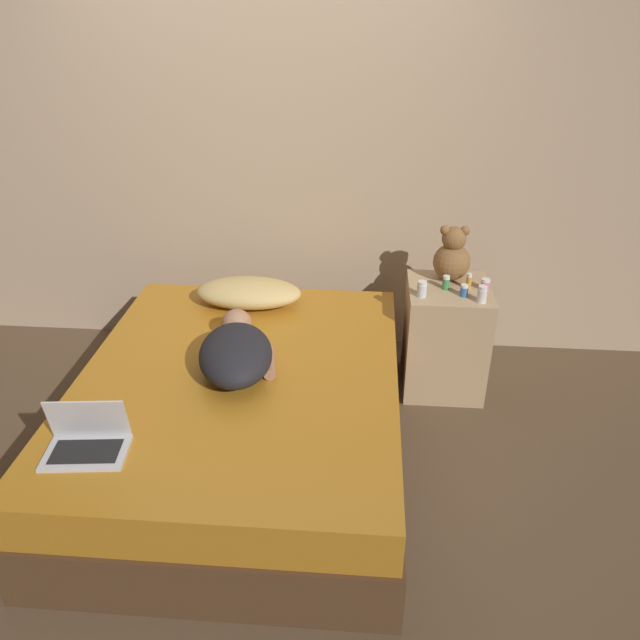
% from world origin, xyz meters
% --- Properties ---
extents(ground_plane, '(12.00, 12.00, 0.00)m').
position_xyz_m(ground_plane, '(0.00, 0.00, 0.00)').
color(ground_plane, brown).
extents(wall_back, '(8.00, 0.06, 2.60)m').
position_xyz_m(wall_back, '(0.00, 1.26, 1.30)').
color(wall_back, tan).
rests_on(wall_back, ground_plane).
extents(bed, '(1.59, 1.97, 0.51)m').
position_xyz_m(bed, '(0.00, 0.00, 0.25)').
color(bed, '#4C331E').
rests_on(bed, ground_plane).
extents(nightstand, '(0.47, 0.48, 0.66)m').
position_xyz_m(nightstand, '(1.09, 0.74, 0.33)').
color(nightstand, tan).
rests_on(nightstand, ground_plane).
extents(pillow, '(0.62, 0.33, 0.15)m').
position_xyz_m(pillow, '(-0.08, 0.73, 0.59)').
color(pillow, tan).
rests_on(pillow, bed).
extents(person_lying, '(0.45, 0.71, 0.20)m').
position_xyz_m(person_lying, '(-0.01, 0.05, 0.61)').
color(person_lying, black).
rests_on(person_lying, bed).
extents(laptop, '(0.35, 0.25, 0.22)m').
position_xyz_m(laptop, '(-0.51, -0.61, 0.56)').
color(laptop, silver).
rests_on(laptop, bed).
extents(teddy_bear, '(0.21, 0.21, 0.33)m').
position_xyz_m(teddy_bear, '(1.10, 0.86, 0.80)').
color(teddy_bear, brown).
rests_on(teddy_bear, nightstand).
extents(bottle_white, '(0.05, 0.05, 0.10)m').
position_xyz_m(bottle_white, '(1.24, 0.57, 0.71)').
color(bottle_white, white).
rests_on(bottle_white, nightstand).
extents(bottle_amber, '(0.03, 0.03, 0.09)m').
position_xyz_m(bottle_amber, '(1.19, 0.74, 0.71)').
color(bottle_amber, gold).
rests_on(bottle_amber, nightstand).
extents(bottle_blue, '(0.04, 0.04, 0.07)m').
position_xyz_m(bottle_blue, '(1.15, 0.64, 0.70)').
color(bottle_blue, '#3866B2').
rests_on(bottle_blue, nightstand).
extents(bottle_pink, '(0.05, 0.05, 0.07)m').
position_xyz_m(bottle_pink, '(1.28, 0.73, 0.69)').
color(bottle_pink, pink).
rests_on(bottle_pink, nightstand).
extents(bottle_clear, '(0.05, 0.05, 0.09)m').
position_xyz_m(bottle_clear, '(0.92, 0.62, 0.71)').
color(bottle_clear, silver).
rests_on(bottle_clear, nightstand).
extents(bottle_green, '(0.04, 0.04, 0.08)m').
position_xyz_m(bottle_green, '(1.06, 0.72, 0.70)').
color(bottle_green, '#3D8E4C').
rests_on(bottle_green, nightstand).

